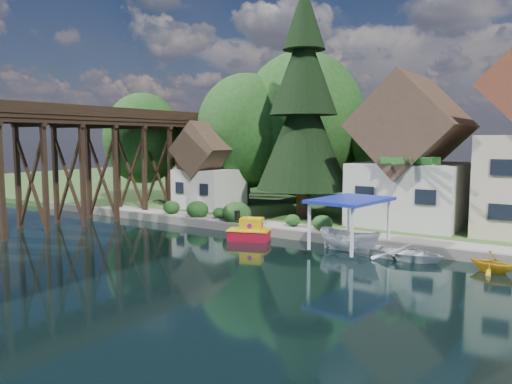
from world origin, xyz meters
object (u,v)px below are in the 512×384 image
conifer (303,107)px  palm_tree (410,163)px  house_left (412,161)px  tugboat (250,231)px  boat_white_a (406,251)px  trestle_bridge (89,156)px  shed (210,171)px  boat_canopy (350,229)px  boat_yellow (493,260)px

conifer → palm_tree: 10.14m
house_left → tugboat: 13.44m
house_left → conifer: bearing=-167.5°
boat_white_a → tugboat: bearing=98.3°
trestle_bridge → shed: trestle_bridge is taller
trestle_bridge → shed: 10.69m
palm_tree → tugboat: size_ratio=1.71×
conifer → boat_canopy: size_ratio=3.35×
boat_yellow → boat_canopy: bearing=100.9°
trestle_bridge → boat_white_a: trestle_bridge is taller
trestle_bridge → house_left: 25.42m
trestle_bridge → boat_white_a: (25.52, 1.44, -4.91)m
trestle_bridge → boat_white_a: 26.03m
trestle_bridge → conifer: (14.82, 9.02, 3.94)m
conifer → tugboat: bearing=-87.3°
conifer → boat_yellow: conifer is taller
boat_yellow → conifer: bearing=74.9°
palm_tree → boat_white_a: (1.61, -5.73, -4.75)m
boat_white_a → boat_canopy: bearing=97.4°
boat_canopy → boat_yellow: boat_canopy is taller
tugboat → boat_white_a: 10.34m
palm_tree → boat_yellow: size_ratio=2.34×
boat_canopy → palm_tree: bearing=73.5°
house_left → boat_canopy: size_ratio=2.02×
palm_tree → boat_white_a: size_ratio=1.27×
conifer → boat_canopy: conifer is taller
conifer → palm_tree: conifer is taller
shed → conifer: 11.24m
house_left → conifer: size_ratio=0.60×
tugboat → boat_yellow: tugboat is taller
trestle_bridge → house_left: bearing=25.2°
boat_canopy → boat_yellow: (7.90, -0.21, -0.79)m
boat_white_a → palm_tree: bearing=20.8°
house_left → palm_tree: (0.91, -3.66, 0.05)m
shed → tugboat: shed is taller
trestle_bridge → palm_tree: bearing=16.7°
house_left → trestle_bridge: bearing=-154.8°
trestle_bridge → boat_yellow: (30.07, 1.09, -4.74)m
conifer → house_left: bearing=12.5°
palm_tree → boat_white_a: 7.61m
house_left → shed: 18.11m
trestle_bridge → tugboat: 15.95m
palm_tree → boat_yellow: palm_tree is taller
palm_tree → boat_white_a: palm_tree is taller
tugboat → house_left: bearing=52.0°
palm_tree → tugboat: (-8.71, -6.31, -4.59)m
conifer → boat_white_a: bearing=-35.3°
boat_canopy → tugboat: bearing=-176.4°
shed → boat_canopy: (17.17, -8.03, -2.43)m
boat_white_a → boat_yellow: boat_yellow is taller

